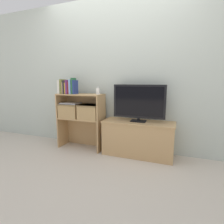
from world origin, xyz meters
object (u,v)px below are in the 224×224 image
Objects in this scene: book_tan at (64,88)px; baby_monitor at (98,91)px; tv_stand at (138,138)px; book_navy at (75,87)px; book_forest at (74,86)px; tv at (139,102)px; book_charcoal at (66,87)px; book_ivory at (61,87)px; book_skyblue at (72,87)px; book_maroon at (70,88)px; laptop at (71,103)px; storage_basket_right at (90,111)px; book_mustard at (67,88)px; book_plum at (69,87)px; storage_basket_left at (71,110)px; book_olive at (63,87)px.

baby_monitor is at bearing 5.69° from book_tan.
tv_stand is 1.26m from book_navy.
tv is at bearing 4.50° from book_forest.
book_tan is at bearing -176.16° from tv.
book_ivory is at bearing 180.00° from book_charcoal.
tv_stand is at bearing 2.31° from baby_monitor.
book_skyblue is 0.44m from baby_monitor.
book_maroon is at bearing 0.00° from book_ivory.
laptop is (0.15, 0.04, -0.27)m from book_ivory.
book_navy is at bearing -175.37° from tv.
tv_stand is at bearing 2.06° from laptop.
book_maroon reaches higher than storage_basket_right.
book_skyblue is 1.05× the size of book_navy.
book_charcoal is at bearing -180.00° from book_mustard.
book_plum is 0.06m from book_skyblue.
book_navy reaches higher than book_charcoal.
baby_monitor is (0.52, 0.06, -0.04)m from book_mustard.
tv is 1.21m from book_charcoal.
storage_basket_left is (0.00, 0.04, -0.38)m from book_plum.
book_charcoal is at bearing -176.08° from tv.
book_navy is (0.18, 0.00, 0.00)m from book_charcoal.
tv is at bearing 4.23° from book_maroon.
book_olive reaches higher than tv_stand.
book_olive is 1.30× the size of book_mustard.
book_skyblue reaches higher than book_navy.
book_mustard is at bearing -173.69° from storage_basket_right.
storage_basket_left is at bearing 124.59° from book_maroon.
book_maroon is (0.14, 0.00, -0.02)m from book_olive.
book_skyblue is (0.21, 0.00, 0.01)m from book_ivory.
book_tan is at bearing -176.08° from tv_stand.
book_skyblue is at bearing 0.00° from book_ivory.
book_skyblue is 0.06m from book_navy.
storage_basket_left is (-0.06, 0.04, -0.39)m from book_skyblue.
book_forest reaches higher than book_mustard.
book_charcoal is 0.18m from book_navy.
storage_basket_right is (0.33, 0.04, -0.37)m from book_maroon.
storage_basket_right reaches higher than tv_stand.
book_skyblue is at bearing 0.00° from book_plum.
book_mustard is at bearing 0.00° from book_ivory.
book_charcoal is 0.56m from storage_basket_right.
book_maroon reaches higher than tv_stand.
baby_monitor is at bearing 7.03° from book_maroon.
book_charcoal reaches higher than storage_basket_right.
book_tan is (0.07, 0.00, -0.02)m from book_ivory.
book_olive is at bearing -174.81° from storage_basket_right.
book_navy reaches higher than book_maroon.
book_olive reaches higher than storage_basket_right.
book_mustard is 0.80× the size of book_plum.
book_tan is at bearing -152.44° from laptop.
book_tan is (0.03, 0.00, -0.02)m from book_olive.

